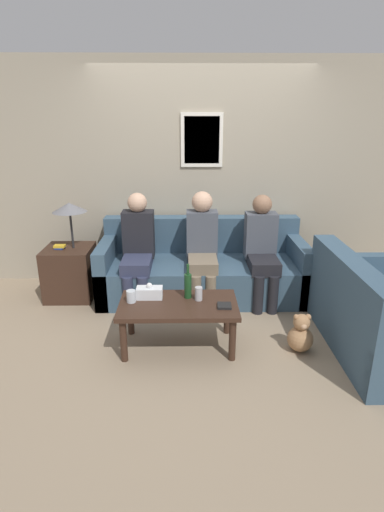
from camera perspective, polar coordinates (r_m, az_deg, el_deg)
The scene contains 15 objects.
ground_plane at distance 4.22m, azimuth 1.75°, elevation -8.27°, with size 16.00×16.00×0.00m, color gray.
wall_back at distance 4.82m, azimuth 1.35°, elevation 11.53°, with size 9.00×0.08×2.60m.
couch_main at distance 4.61m, azimuth 1.48°, elevation -1.92°, with size 2.29×0.92×0.84m.
couch_side at distance 3.88m, azimuth 25.30°, elevation -8.10°, with size 0.92×1.50×0.84m.
coffee_table at distance 3.52m, azimuth -1.97°, elevation -7.63°, with size 1.03×0.57×0.42m.
side_table_with_lamp at distance 4.70m, azimuth -17.00°, elevation -1.55°, with size 0.52×0.52×1.09m.
wine_bottle at distance 3.54m, azimuth -0.59°, elevation -4.18°, with size 0.07×0.07×0.32m.
drinking_glass at distance 3.53m, azimuth -8.69°, elevation -5.72°, with size 0.08×0.08×0.11m.
book_stack at distance 3.43m, azimuth 4.65°, elevation -7.09°, with size 0.12×0.13×0.02m.
soda_can at distance 3.52m, azimuth 0.96°, elevation -5.40°, with size 0.07×0.07×0.12m.
tissue_box at distance 3.58m, azimuth -6.09°, elevation -5.20°, with size 0.23×0.12×0.15m.
person_left at distance 4.37m, azimuth -7.76°, elevation 1.48°, with size 0.34×0.66×1.18m.
person_middle at distance 4.35m, azimuth 1.47°, elevation 1.75°, with size 0.34×0.65×1.20m.
person_right at distance 4.39m, azimuth 9.96°, elevation 1.38°, with size 0.34×0.63×1.16m.
teddy_bear at distance 3.67m, azimuth 15.25°, elevation -10.82°, with size 0.23×0.23×0.35m.
Camera 1 is at (-0.18, -3.74, 1.96)m, focal length 28.00 mm.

